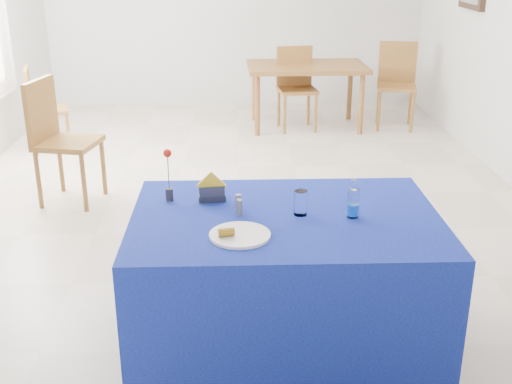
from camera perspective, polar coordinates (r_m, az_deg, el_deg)
floor at (r=5.68m, az=-1.50°, el=-0.26°), size 7.00×7.00×0.00m
plate at (r=3.08m, az=-1.44°, el=-3.84°), size 0.30×0.30×0.01m
drinking_glass at (r=3.31m, az=3.98°, el=-0.97°), size 0.07×0.07×0.13m
salt_shaker at (r=3.37m, az=-1.57°, el=-0.91°), size 0.03×0.03×0.08m
pepper_shaker at (r=3.31m, az=-1.48°, el=-1.37°), size 0.03×0.03×0.08m
blue_table at (r=3.49m, az=2.55°, el=-7.83°), size 1.60×1.10×0.76m
water_bottle at (r=3.31m, az=8.62°, el=-1.06°), size 0.06×0.06×0.21m
napkin_holder at (r=3.49m, az=-3.95°, el=-0.05°), size 0.16×0.07×0.17m
rose_vase at (r=3.49m, az=-7.78°, el=1.35°), size 0.05×0.05×0.29m
oak_table at (r=7.73m, az=4.51°, el=10.66°), size 1.40×0.91×0.76m
chair_bg_left at (r=7.72m, az=3.56°, el=9.74°), size 0.48×0.48×0.96m
chair_bg_right at (r=7.96m, az=12.40°, el=9.82°), size 0.53×0.53×1.00m
chair_win_a at (r=5.62m, az=-17.30°, el=5.07°), size 0.56×0.56×1.05m
chair_win_b at (r=7.16m, az=-18.65°, el=7.47°), size 0.49×0.49×0.89m
banana_pieces at (r=3.05m, az=-2.64°, el=-3.59°), size 0.08×0.05×0.04m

